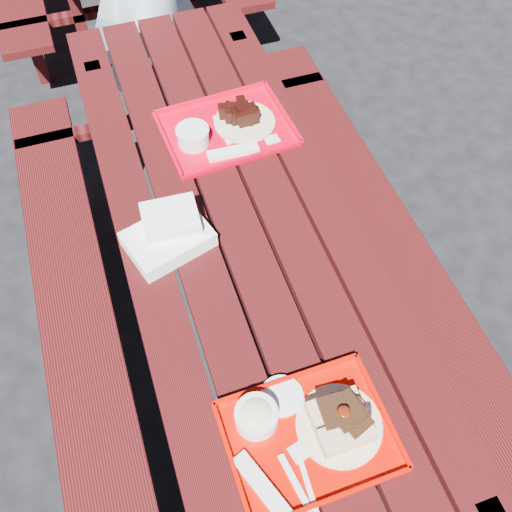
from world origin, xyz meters
name	(u,v)px	position (x,y,z in m)	size (l,w,h in m)	color
ground	(244,339)	(0.00, 0.00, 0.00)	(60.00, 60.00, 0.00)	black
picnic_table_near	(242,265)	(0.00, 0.00, 0.56)	(1.41, 2.40, 0.75)	#470E0D
near_tray	(306,426)	(-0.04, -0.64, 0.78)	(0.41, 0.35, 0.13)	red
far_tray	(225,129)	(0.08, 0.43, 0.77)	(0.47, 0.37, 0.07)	red
white_cloth	(169,233)	(-0.22, 0.03, 0.79)	(0.28, 0.24, 0.10)	white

